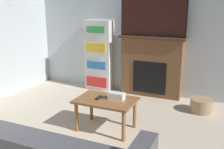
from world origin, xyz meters
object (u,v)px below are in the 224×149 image
at_px(fireplace, 151,66).
at_px(storage_basket, 201,105).
at_px(tv, 153,18).
at_px(bookshelf, 99,55).
at_px(coffee_table, 106,104).

xyz_separation_m(fireplace, storage_basket, (1.01, -0.46, -0.47)).
height_order(tv, bookshelf, tv).
bearing_deg(coffee_table, bookshelf, 119.54).
height_order(fireplace, bookshelf, bookshelf).
bearing_deg(tv, coffee_table, -96.00).
relative_size(tv, bookshelf, 0.86).
distance_m(bookshelf, storage_basket, 2.24).
distance_m(fireplace, storage_basket, 1.20).
bearing_deg(storage_basket, fireplace, 155.54).
relative_size(tv, storage_basket, 3.35).
xyz_separation_m(fireplace, tv, (0.00, -0.02, 0.91)).
distance_m(tv, bookshelf, 1.36).
bearing_deg(coffee_table, fireplace, 84.07).
xyz_separation_m(fireplace, bookshelf, (-1.11, -0.02, 0.13)).
distance_m(coffee_table, bookshelf, 1.92).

